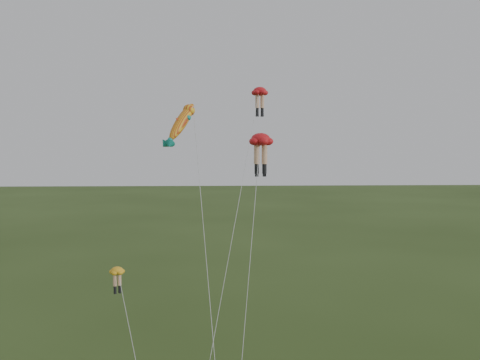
{
  "coord_description": "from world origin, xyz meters",
  "views": [
    {
      "loc": [
        0.41,
        -29.62,
        14.77
      ],
      "look_at": [
        1.91,
        6.0,
        12.23
      ],
      "focal_mm": 40.0,
      "sensor_mm": 36.0,
      "label": 1
    }
  ],
  "objects": [
    {
      "name": "legs_kite_yellow",
      "position": [
        -5.26,
        0.61,
        6.94
      ],
      "size": [
        2.7,
        3.49,
        7.65
      ],
      "rotation": [
        0.0,
        0.0,
        0.5
      ],
      "color": "gold",
      "rests_on": "ground"
    },
    {
      "name": "legs_kite_red_mid",
      "position": [
        2.97,
        2.35,
        14.54
      ],
      "size": [
        2.53,
        6.26,
        15.31
      ],
      "rotation": [
        0.0,
        0.0,
        -0.0
      ],
      "color": "red",
      "rests_on": "ground"
    },
    {
      "name": "fish_kite",
      "position": [
        -2.04,
        7.51,
        16.08
      ],
      "size": [
        3.93,
        10.75,
        17.75
      ],
      "rotation": [
        0.84,
        0.0,
        -0.69
      ],
      "color": "yellow",
      "rests_on": "ground"
    },
    {
      "name": "legs_kite_red_high",
      "position": [
        3.69,
        12.85,
        18.26
      ],
      "size": [
        5.19,
        14.17,
        19.14
      ],
      "rotation": [
        0.0,
        0.0,
        0.24
      ],
      "color": "red",
      "rests_on": "ground"
    }
  ]
}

